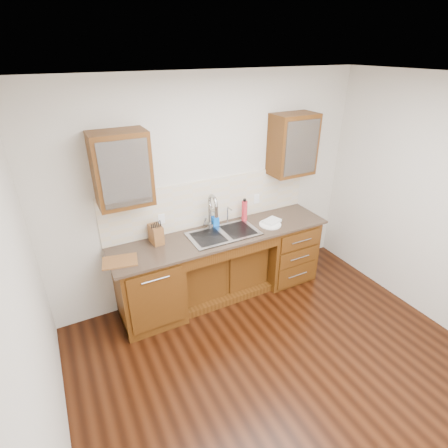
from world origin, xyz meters
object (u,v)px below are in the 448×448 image
water_bottle (244,211)px  cutting_board (120,261)px  soap_bottle (215,219)px  knife_block (156,234)px  plate (270,224)px

water_bottle → cutting_board: 1.66m
soap_bottle → cutting_board: size_ratio=0.49×
knife_block → cutting_board: size_ratio=0.61×
knife_block → cutting_board: (-0.47, -0.22, -0.10)m
plate → cutting_board: bearing=179.5°
soap_bottle → water_bottle: 0.39m
water_bottle → cutting_board: size_ratio=0.77×
soap_bottle → water_bottle: (0.39, -0.05, 0.05)m
water_bottle → knife_block: (-1.17, -0.02, -0.03)m
soap_bottle → cutting_board: bearing=-165.3°
cutting_board → soap_bottle: bearing=13.0°
water_bottle → plate: water_bottle is taller
plate → knife_block: (-1.40, 0.23, 0.10)m
cutting_board → plate: bearing=-0.5°
plate → knife_block: size_ratio=1.29×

